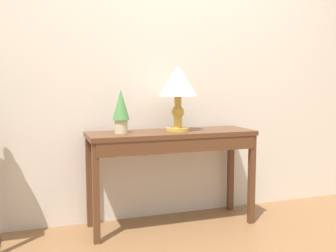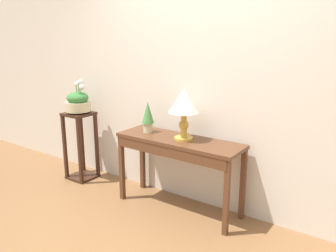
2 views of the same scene
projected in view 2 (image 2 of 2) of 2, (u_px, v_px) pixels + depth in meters
back_wall_with_art at (203, 69)px, 3.39m from camera, size 9.00×0.10×2.80m
console_table at (178, 149)px, 3.38m from camera, size 1.28×0.41×0.74m
table_lamp at (184, 104)px, 3.26m from camera, size 0.30×0.30×0.50m
potted_plant_on_console at (148, 116)px, 3.55m from camera, size 0.12×0.12×0.32m
pedestal_stand_left at (81, 146)px, 4.21m from camera, size 0.31×0.31×0.83m
planter_bowl_wide at (78, 102)px, 4.08m from camera, size 0.30×0.30×0.39m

